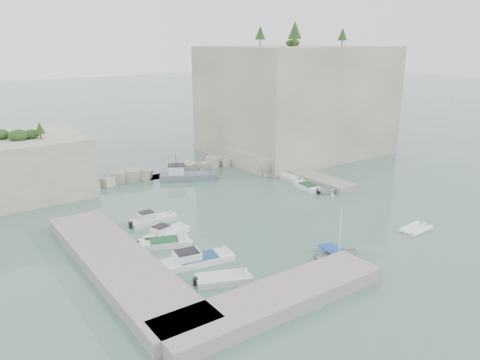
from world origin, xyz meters
TOP-DOWN VIEW (x-y plane):
  - ground at (0.00, 0.00)m, footprint 400.00×400.00m
  - cliff_east at (23.00, 23.00)m, footprint 26.00×22.00m
  - cliff_terrace at (13.00, 18.00)m, footprint 8.00×10.00m
  - outcrop_west at (-20.00, 25.00)m, footprint 16.00×14.00m
  - quay_west at (-17.00, -1.00)m, footprint 5.00×24.00m
  - quay_south at (-10.00, -12.50)m, footprint 18.00×4.00m
  - ledge_east at (13.50, 10.00)m, footprint 3.00×16.00m
  - breakwater at (-1.00, 22.00)m, footprint 28.00×3.00m
  - motorboat_a at (-10.24, 6.91)m, footprint 5.27×1.66m
  - motorboat_b at (-10.75, 2.88)m, footprint 5.31×3.00m
  - motorboat_c at (-11.88, 1.13)m, footprint 5.33×3.53m
  - motorboat_d at (-11.16, -3.68)m, footprint 6.94×3.04m
  - motorboat_e at (-11.12, -7.55)m, footprint 4.94×3.44m
  - rowboat at (-0.73, -9.82)m, footprint 4.78×3.68m
  - inflatable_dinghy at (9.94, -9.90)m, footprint 3.79×2.01m
  - tender_east_a at (11.17, 3.22)m, footprint 3.51×3.27m
  - tender_east_b at (10.43, 6.08)m, footprint 2.20×4.81m
  - tender_east_c at (11.45, 10.80)m, footprint 1.94×5.01m
  - tender_east_d at (10.97, 13.74)m, footprint 5.03×2.44m
  - work_boat at (0.11, 18.42)m, footprint 8.15×5.86m
  - rowboat_mast at (-0.73, -9.82)m, footprint 0.10×0.10m
  - vegetation at (17.83, 24.40)m, footprint 53.48×13.88m

SIDE VIEW (x-z plane):
  - ground at x=0.00m, z-range 0.00..0.00m
  - motorboat_a at x=-10.24m, z-range -0.70..0.70m
  - motorboat_b at x=-10.75m, z-range -0.70..0.70m
  - motorboat_c at x=-11.88m, z-range -0.35..0.35m
  - motorboat_d at x=-11.16m, z-range -0.70..0.70m
  - motorboat_e at x=-11.12m, z-range -0.35..0.35m
  - rowboat at x=-0.73m, z-range -0.46..0.46m
  - inflatable_dinghy at x=9.94m, z-range -0.22..0.22m
  - tender_east_a at x=11.17m, z-range -0.75..0.75m
  - tender_east_b at x=10.43m, z-range -0.35..0.35m
  - tender_east_c at x=11.45m, z-range -0.35..0.35m
  - tender_east_d at x=10.97m, z-range -0.93..0.93m
  - work_boat at x=0.11m, z-range -1.10..1.10m
  - ledge_east at x=13.50m, z-range 0.00..0.80m
  - quay_west at x=-17.00m, z-range 0.00..1.10m
  - quay_south at x=-10.00m, z-range 0.00..1.10m
  - breakwater at x=-1.00m, z-range 0.00..1.40m
  - cliff_terrace at x=13.00m, z-range 0.00..2.50m
  - rowboat_mast at x=-0.73m, z-range 0.46..4.66m
  - outcrop_west at x=-20.00m, z-range 0.00..7.00m
  - cliff_east at x=23.00m, z-range 0.00..17.00m
  - vegetation at x=17.83m, z-range 11.23..24.63m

